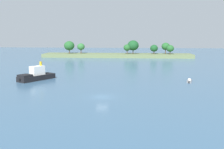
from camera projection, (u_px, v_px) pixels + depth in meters
name	position (u px, v px, depth m)	size (l,w,h in m)	color
ground_plane	(102.00, 97.00, 54.76)	(400.00, 400.00, 0.00)	#3D607F
treeline_island	(118.00, 53.00, 149.92)	(86.25, 13.51, 9.74)	#66754C
fishing_skiff	(189.00, 81.00, 71.88)	(2.32, 4.70, 0.92)	slate
tugboat	(36.00, 75.00, 74.71)	(8.92, 11.37, 5.27)	black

